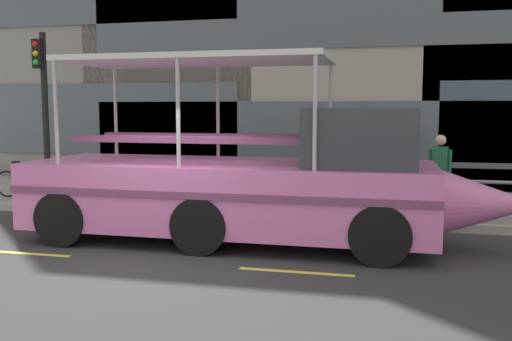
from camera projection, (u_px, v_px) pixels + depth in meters
name	position (u px, v px, depth m)	size (l,w,h in m)	color
ground_plane	(162.00, 255.00, 9.70)	(120.00, 120.00, 0.00)	#333335
sidewalk	(245.00, 199.00, 15.10)	(32.00, 4.80, 0.18)	gray
curb_edge	(217.00, 217.00, 12.69)	(32.00, 0.18, 0.18)	#B2ADA3
lane_centreline	(152.00, 262.00, 9.26)	(25.80, 0.12, 0.01)	#DBD64C
curb_guardrail	(249.00, 186.00, 12.79)	(11.86, 0.09, 0.86)	gray
traffic_light_pole	(43.00, 99.00, 14.38)	(0.24, 0.46, 4.24)	black
leaned_bicycle	(24.00, 183.00, 14.77)	(1.74, 0.46, 0.96)	black
duck_tour_boat	(256.00, 184.00, 10.60)	(9.48, 2.65, 3.46)	pink
pedestrian_near_bow	(440.00, 166.00, 12.61)	(0.49, 0.26, 1.75)	black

